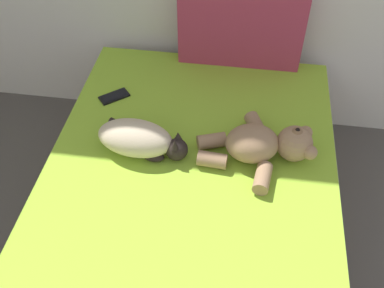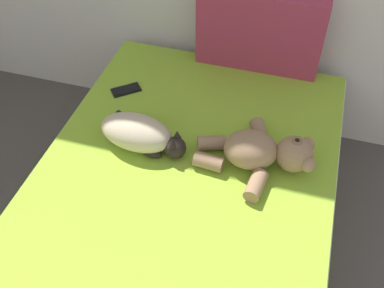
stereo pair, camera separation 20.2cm
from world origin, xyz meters
The scene contains 5 objects.
bed centered at (1.85, 2.93, 0.26)m, with size 1.32×2.00×0.52m.
patterned_cushion centered at (2.00, 3.86, 0.73)m, with size 0.66×0.11×0.42m.
cat centered at (1.62, 3.11, 0.59)m, with size 0.42×0.28×0.15m.
teddy_bear centered at (2.16, 3.16, 0.59)m, with size 0.53×0.46×0.17m.
cell_phone centered at (1.40, 3.46, 0.52)m, with size 0.16×0.15×0.01m.
Camera 2 is at (2.24, 1.80, 2.00)m, focal length 42.15 mm.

